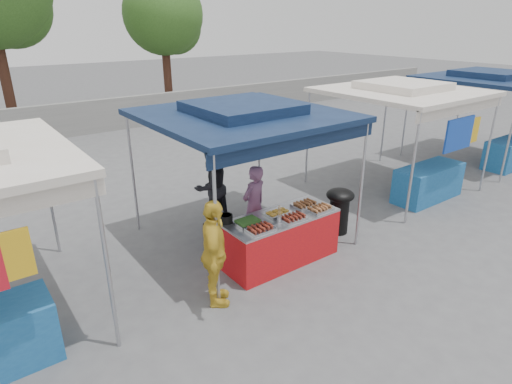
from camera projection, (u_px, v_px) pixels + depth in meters
ground_plane at (276, 258)px, 7.50m from camera, size 80.00×80.00×0.00m
back_wall at (85, 118)px, 15.48m from camera, size 40.00×0.25×1.20m
main_canopy at (243, 114)px, 7.34m from camera, size 3.20×3.20×2.57m
neighbor_stall_right at (414, 127)px, 9.83m from camera, size 3.20×3.20×2.57m
neighbor_stall_far at (498, 107)px, 12.04m from camera, size 3.20×3.20×2.57m
tree_2 at (166, 18)px, 18.35m from camera, size 3.46×3.39×5.82m
vendor_table at (280, 238)px, 7.27m from camera, size 2.00×0.80×0.85m
food_tray_fl at (261, 229)px, 6.58m from camera, size 0.42×0.30×0.07m
food_tray_fm at (293, 218)px, 6.95m from camera, size 0.42×0.30×0.07m
food_tray_fr at (320, 209)px, 7.29m from camera, size 0.42×0.30×0.07m
food_tray_bl at (248, 222)px, 6.81m from camera, size 0.42×0.30×0.07m
food_tray_bm at (277, 213)px, 7.13m from camera, size 0.42×0.30×0.07m
food_tray_br at (304, 205)px, 7.46m from camera, size 0.42×0.30×0.07m
cooking_pot at (226, 219)px, 6.86m from camera, size 0.23×0.23×0.13m
skewer_cup at (279, 219)px, 6.88m from camera, size 0.08×0.08×0.10m
wok_burner at (339, 207)px, 8.22m from camera, size 0.54×0.54×0.91m
crate_left at (240, 248)px, 7.50m from camera, size 0.51×0.36×0.31m
crate_right at (273, 234)px, 8.02m from camera, size 0.47×0.33×0.28m
crate_stacked at (273, 221)px, 7.91m from camera, size 0.46×0.32×0.28m
vendor_woman at (254, 206)px, 7.74m from camera, size 0.62×0.47×1.51m
helper_man at (211, 187)px, 8.49m from camera, size 0.86×0.72×1.60m
customer_person at (214, 254)px, 6.01m from camera, size 0.82×1.02×1.62m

